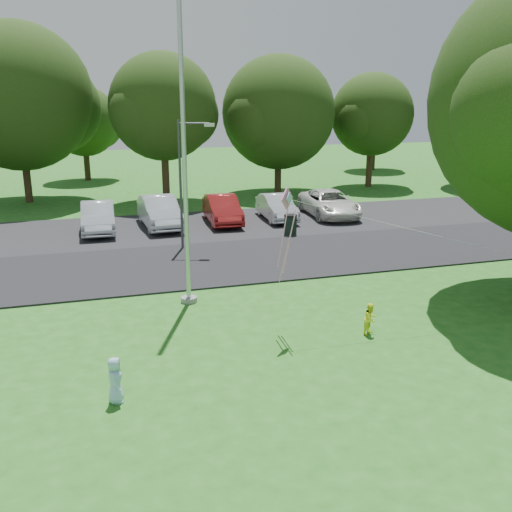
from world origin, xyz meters
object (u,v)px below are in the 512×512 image
object	(u,v)px
street_lamp	(185,173)
trash_can	(290,225)
flagpole	(185,168)
child_blue	(115,380)
child_yellow	(370,319)
kite	(294,216)

from	to	relation	value
street_lamp	trash_can	bearing A→B (deg)	30.40
flagpole	child_blue	world-z (taller)	flagpole
child_yellow	child_blue	size ratio (longest dim) A/B	0.86
street_lamp	child_blue	world-z (taller)	street_lamp
flagpole	street_lamp	distance (m)	6.54
street_lamp	child_yellow	xyz separation A→B (m)	(3.09, -10.25, -2.74)
child_blue	kite	xyz separation A→B (m)	(4.84, 2.50, 2.68)
child_yellow	child_blue	bearing A→B (deg)	161.84
street_lamp	child_blue	distance (m)	12.75
street_lamp	child_blue	xyz separation A→B (m)	(-3.67, -11.91, -2.67)
trash_can	child_blue	distance (m)	15.56
flagpole	street_lamp	bearing A→B (deg)	80.04
child_yellow	kite	world-z (taller)	kite
child_blue	child_yellow	bearing A→B (deg)	-80.85
flagpole	kite	bearing A→B (deg)	-53.09
child_yellow	flagpole	bearing A→B (deg)	105.35
child_blue	street_lamp	bearing A→B (deg)	-21.82
street_lamp	child_blue	bearing A→B (deg)	-88.44
flagpole	trash_can	distance (m)	10.26
trash_can	child_yellow	size ratio (longest dim) A/B	1.12
street_lamp	child_yellow	size ratio (longest dim) A/B	6.11
flagpole	child_yellow	xyz separation A→B (m)	(4.21, -3.88, -3.73)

